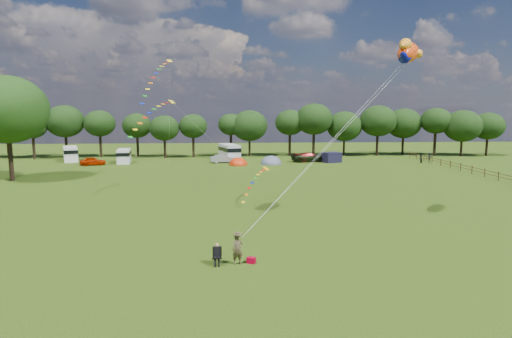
{
  "coord_description": "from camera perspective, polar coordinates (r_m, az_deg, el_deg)",
  "views": [
    {
      "loc": [
        -2.24,
        -27.78,
        8.94
      ],
      "look_at": [
        0.0,
        8.0,
        4.0
      ],
      "focal_mm": 30.0,
      "sensor_mm": 36.0,
      "label": 1
    }
  ],
  "objects": [
    {
      "name": "fish_kite",
      "position": [
        35.12,
        19.52,
        14.48
      ],
      "size": [
        3.33,
        4.09,
        2.26
      ],
      "rotation": [
        0.0,
        -0.21,
        0.97
      ],
      "color": "#F8420A",
      "rests_on": "ground"
    },
    {
      "name": "tree_line",
      "position": [
        83.15,
        1.64,
        6.05
      ],
      "size": [
        102.98,
        10.98,
        10.27
      ],
      "color": "black",
      "rests_on": "ground"
    },
    {
      "name": "tent_greyblue",
      "position": [
        71.85,
        2.02,
        0.71
      ],
      "size": [
        3.66,
        4.0,
        2.72
      ],
      "color": "slate",
      "rests_on": "ground"
    },
    {
      "name": "car_d",
      "position": [
        75.3,
        6.95,
        1.57
      ],
      "size": [
        6.16,
        3.62,
        1.58
      ],
      "primitive_type": "imported",
      "rotation": [
        0.0,
        0.0,
        1.75
      ],
      "color": "black",
      "rests_on": "ground"
    },
    {
      "name": "car_c",
      "position": [
        75.29,
        7.14,
        1.56
      ],
      "size": [
        5.58,
        3.36,
        1.56
      ],
      "primitive_type": "imported",
      "rotation": [
        0.0,
        0.0,
        1.81
      ],
      "color": "#A3111B",
      "rests_on": "ground"
    },
    {
      "name": "fence",
      "position": [
        71.54,
        25.04,
        0.49
      ],
      "size": [
        0.12,
        33.12,
        1.2
      ],
      "color": "#472D19",
      "rests_on": "ground"
    },
    {
      "name": "walker_b",
      "position": [
        79.77,
        22.11,
        1.42
      ],
      "size": [
        1.11,
        0.61,
        1.64
      ],
      "primitive_type": "imported",
      "rotation": [
        0.0,
        0.0,
        3.03
      ],
      "color": "black",
      "rests_on": "ground"
    },
    {
      "name": "campervan_c",
      "position": [
        77.06,
        -3.56,
        2.32
      ],
      "size": [
        4.17,
        6.33,
        2.87
      ],
      "rotation": [
        0.0,
        0.0,
        1.88
      ],
      "color": "silver",
      "rests_on": "ground"
    },
    {
      "name": "streamer_kite_b",
      "position": [
        46.02,
        -13.29,
        7.41
      ],
      "size": [
        4.31,
        4.82,
        3.84
      ],
      "rotation": [
        0.0,
        0.0,
        1.06
      ],
      "color": "gold",
      "rests_on": "ground"
    },
    {
      "name": "streamer_kite_c",
      "position": [
        42.02,
        0.17,
        -1.28
      ],
      "size": [
        3.11,
        4.99,
        2.8
      ],
      "rotation": [
        0.0,
        0.0,
        1.06
      ],
      "color": "#F3AF0A",
      "rests_on": "ground"
    },
    {
      "name": "ground_plane",
      "position": [
        29.26,
        0.99,
        -9.94
      ],
      "size": [
        180.0,
        180.0,
        0.0
      ],
      "primitive_type": "plane",
      "color": "black",
      "rests_on": "ground"
    },
    {
      "name": "big_tree",
      "position": [
        62.3,
        -30.28,
        6.86
      ],
      "size": [
        10.0,
        10.0,
        13.28
      ],
      "color": "black",
      "rests_on": "ground"
    },
    {
      "name": "car_a",
      "position": [
        74.76,
        -20.94,
        0.99
      ],
      "size": [
        4.46,
        2.95,
        1.38
      ],
      "primitive_type": "imported",
      "rotation": [
        0.0,
        0.0,
        1.92
      ],
      "color": "#B72400",
      "rests_on": "ground"
    },
    {
      "name": "campervan_b",
      "position": [
        76.19,
        -17.2,
        1.72
      ],
      "size": [
        2.78,
        5.11,
        2.38
      ],
      "rotation": [
        0.0,
        0.0,
        1.72
      ],
      "color": "silver",
      "rests_on": "ground"
    },
    {
      "name": "walker_a",
      "position": [
        77.59,
        21.07,
        1.28
      ],
      "size": [
        0.89,
        0.8,
        1.55
      ],
      "primitive_type": "imported",
      "rotation": [
        0.0,
        0.0,
        3.73
      ],
      "color": "black",
      "rests_on": "ground"
    },
    {
      "name": "campervan_a",
      "position": [
        82.14,
        -23.5,
        1.92
      ],
      "size": [
        4.06,
        5.76,
        2.6
      ],
      "rotation": [
        0.0,
        0.0,
        1.95
      ],
      "color": "white",
      "rests_on": "ground"
    },
    {
      "name": "streamer_kite_a",
      "position": [
        55.28,
        -12.9,
        12.25
      ],
      "size": [
        3.35,
        5.5,
        5.76
      ],
      "rotation": [
        0.0,
        0.0,
        0.46
      ],
      "color": "yellow",
      "rests_on": "ground"
    },
    {
      "name": "car_b",
      "position": [
        73.31,
        -4.42,
        1.38
      ],
      "size": [
        4.26,
        2.33,
        1.42
      ],
      "primitive_type": "imported",
      "rotation": [
        0.0,
        0.0,
        1.78
      ],
      "color": "#909498",
      "rests_on": "ground"
    },
    {
      "name": "kite_bag",
      "position": [
        25.72,
        -0.64,
        -12.07
      ],
      "size": [
        0.58,
        0.49,
        0.35
      ],
      "primitive_type": "cube",
      "rotation": [
        0.0,
        0.0,
        -0.41
      ],
      "color": "#A5001D",
      "rests_on": "ground"
    },
    {
      "name": "kite_flyer",
      "position": [
        25.32,
        -2.46,
        -10.68
      ],
      "size": [
        0.75,
        0.59,
        1.79
      ],
      "primitive_type": "imported",
      "rotation": [
        0.0,
        0.0,
        0.27
      ],
      "color": "#4D422A",
      "rests_on": "ground"
    },
    {
      "name": "awning_navy",
      "position": [
        75.0,
        10.05,
        1.55
      ],
      "size": [
        3.37,
        3.03,
        1.75
      ],
      "primitive_type": "cube",
      "rotation": [
        0.0,
        0.0,
        0.32
      ],
      "color": "black",
      "rests_on": "ground"
    },
    {
      "name": "tent_orange",
      "position": [
        70.5,
        -2.39,
        0.57
      ],
      "size": [
        3.1,
        3.39,
        2.42
      ],
      "color": "red",
      "rests_on": "ground"
    },
    {
      "name": "camp_chair",
      "position": [
        25.39,
        -5.22,
        -10.93
      ],
      "size": [
        0.54,
        0.53,
        1.31
      ],
      "rotation": [
        0.0,
        0.0,
        0.02
      ],
      "color": "#99999E",
      "rests_on": "ground"
    }
  ]
}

